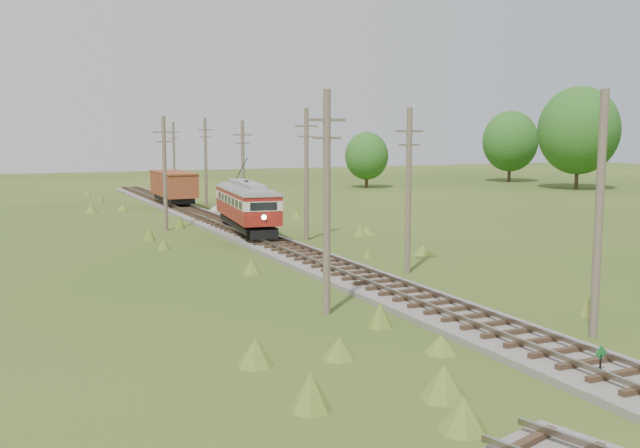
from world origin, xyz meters
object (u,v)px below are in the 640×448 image
switch_marker (601,360)px  gravel_pile (227,204)px  streetcar (247,203)px  gondola (173,186)px

switch_marker → gravel_pile: (4.28, 50.73, -0.09)m
switch_marker → streetcar: streetcar is taller
switch_marker → gondola: (0.20, 55.23, 1.55)m
switch_marker → gondola: size_ratio=0.12×
streetcar → gravel_pile: streetcar is taller
gondola → gravel_pile: gondola is taller
gondola → gravel_pile: 6.29m
streetcar → gravel_pile: 18.48m
switch_marker → streetcar: 32.85m
switch_marker → gondola: 55.26m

